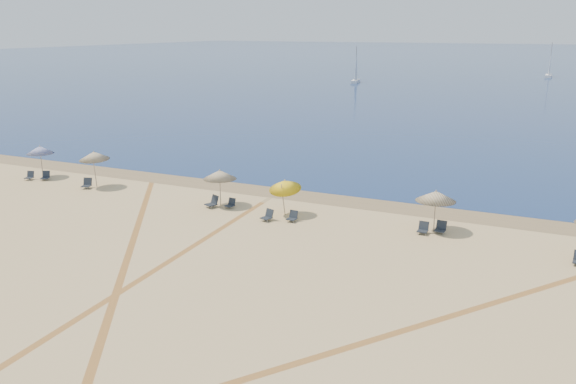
% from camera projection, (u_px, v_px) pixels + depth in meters
% --- Properties ---
extents(ocean, '(500.00, 500.00, 0.00)m').
position_uv_depth(ocean, '(523.00, 58.00, 215.54)').
color(ocean, '#0C2151').
rests_on(ocean, ground).
extents(wet_sand, '(500.00, 500.00, 0.00)m').
position_uv_depth(wet_sand, '(313.00, 196.00, 39.27)').
color(wet_sand, olive).
rests_on(wet_sand, ground).
extents(umbrella_0, '(1.96, 1.96, 2.40)m').
position_uv_depth(umbrella_0, '(40.00, 150.00, 43.75)').
color(umbrella_0, gray).
rests_on(umbrella_0, ground).
extents(umbrella_1, '(2.06, 2.09, 2.57)m').
position_uv_depth(umbrella_1, '(94.00, 156.00, 41.01)').
color(umbrella_1, gray).
rests_on(umbrella_1, ground).
extents(umbrella_2, '(2.08, 2.08, 2.31)m').
position_uv_depth(umbrella_2, '(220.00, 175.00, 36.78)').
color(umbrella_2, gray).
rests_on(umbrella_2, ground).
extents(umbrella_3, '(1.91, 1.99, 2.36)m').
position_uv_depth(umbrella_3, '(285.00, 185.00, 34.89)').
color(umbrella_3, gray).
rests_on(umbrella_3, ground).
extents(umbrella_4, '(2.17, 2.17, 2.31)m').
position_uv_depth(umbrella_4, '(436.00, 196.00, 32.14)').
color(umbrella_4, gray).
rests_on(umbrella_4, ground).
extents(chair_0, '(0.66, 0.72, 0.62)m').
position_uv_depth(chair_0, '(30.00, 176.00, 43.49)').
color(chair_0, black).
rests_on(chair_0, ground).
extents(chair_1, '(0.75, 0.80, 0.65)m').
position_uv_depth(chair_1, '(46.00, 176.00, 43.41)').
color(chair_1, black).
rests_on(chair_1, ground).
extents(chair_2, '(0.77, 0.83, 0.70)m').
position_uv_depth(chair_2, '(87.00, 184.00, 41.19)').
color(chair_2, black).
rests_on(chair_2, ground).
extents(chair_3, '(0.85, 0.90, 0.74)m').
position_uv_depth(chair_3, '(213.00, 202.00, 36.81)').
color(chair_3, black).
rests_on(chair_3, ground).
extents(chair_4, '(0.58, 0.65, 0.60)m').
position_uv_depth(chair_4, '(231.00, 204.00, 36.69)').
color(chair_4, black).
rests_on(chair_4, ground).
extents(chair_5, '(0.72, 0.78, 0.66)m').
position_uv_depth(chair_5, '(268.00, 216.00, 34.28)').
color(chair_5, black).
rests_on(chair_5, ground).
extents(chair_6, '(0.54, 0.63, 0.61)m').
position_uv_depth(chair_6, '(293.00, 217.00, 34.16)').
color(chair_6, black).
rests_on(chair_6, ground).
extents(chair_7, '(0.54, 0.63, 0.64)m').
position_uv_depth(chair_7, '(423.00, 228.00, 32.12)').
color(chair_7, black).
rests_on(chair_7, ground).
extents(chair_8, '(0.61, 0.69, 0.67)m').
position_uv_depth(chair_8, '(441.00, 228.00, 32.20)').
color(chair_8, black).
rests_on(chair_8, ground).
extents(sailboat_1, '(1.97, 4.90, 7.09)m').
position_uv_depth(sailboat_1, '(356.00, 72.00, 119.34)').
color(sailboat_1, white).
rests_on(sailboat_1, ocean).
extents(sailboat_2, '(1.40, 5.07, 7.51)m').
position_uv_depth(sailboat_2, '(550.00, 67.00, 132.42)').
color(sailboat_2, white).
rests_on(sailboat_2, ocean).
extents(tire_tracks, '(54.58, 43.53, 0.00)m').
position_uv_depth(tire_tracks, '(207.00, 280.00, 26.24)').
color(tire_tracks, tan).
rests_on(tire_tracks, ground).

